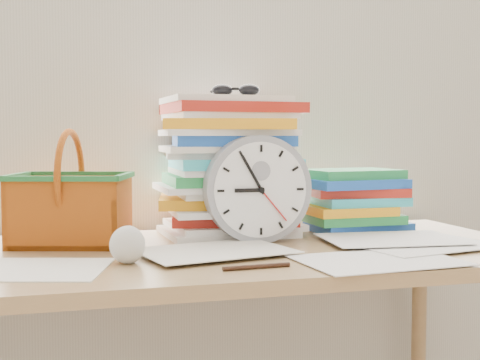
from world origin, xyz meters
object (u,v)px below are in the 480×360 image
object	(u,v)px
desk	(239,280)
paper_stack	(229,166)
book_stack	(352,200)
basket	(70,188)
clock	(257,189)

from	to	relation	value
desk	paper_stack	size ratio (longest dim) A/B	3.91
desk	book_stack	distance (m)	0.44
paper_stack	book_stack	bearing A→B (deg)	-5.69
basket	paper_stack	bearing A→B (deg)	24.68
desk	basket	distance (m)	0.45
desk	clock	size ratio (longest dim) A/B	5.39
desk	book_stack	world-z (taller)	book_stack
paper_stack	clock	bearing A→B (deg)	-78.78
desk	basket	bearing A→B (deg)	156.68
clock	basket	world-z (taller)	basket
basket	book_stack	bearing A→B (deg)	18.32
desk	book_stack	xyz separation A→B (m)	(0.37, 0.19, 0.16)
paper_stack	clock	distance (m)	0.16
paper_stack	clock	size ratio (longest dim) A/B	1.38
desk	book_stack	bearing A→B (deg)	26.61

